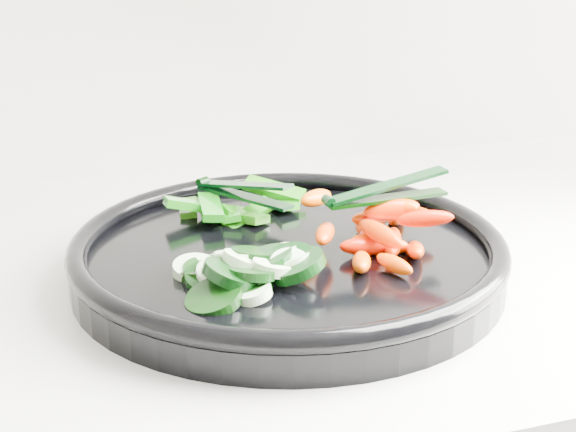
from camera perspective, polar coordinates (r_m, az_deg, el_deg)
name	(u,v)px	position (r m, az deg, el deg)	size (l,w,h in m)	color
veggie_tray	(288,254)	(0.69, 0.00, -2.69)	(0.46, 0.46, 0.04)	black
cucumber_pile	(242,269)	(0.63, -3.32, -3.81)	(0.13, 0.13, 0.04)	black
carrot_pile	(380,227)	(0.69, 6.57, -0.82)	(0.13, 0.15, 0.05)	red
pepper_pile	(234,207)	(0.77, -3.86, 0.63)	(0.14, 0.10, 0.03)	#17700A
tong_carrot	(384,193)	(0.69, 6.82, 1.67)	(0.11, 0.02, 0.02)	black
tong_pepper	(241,190)	(0.77, -3.36, 1.85)	(0.07, 0.10, 0.02)	black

